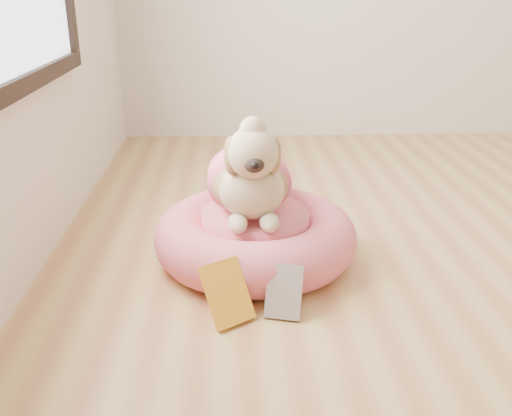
{
  "coord_description": "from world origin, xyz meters",
  "views": [
    {
      "loc": [
        -1.29,
        -1.55,
        0.99
      ],
      "look_at": [
        -1.21,
        0.34,
        0.23
      ],
      "focal_mm": 40.0,
      "sensor_mm": 36.0,
      "label": 1
    }
  ],
  "objects_px": {
    "book_white": "(284,291)",
    "book_yellow": "(227,293)",
    "pet_bed": "(255,237)",
    "dog": "(250,160)"
  },
  "relations": [
    {
      "from": "pet_bed",
      "to": "dog",
      "type": "bearing_deg",
      "value": 160.23
    },
    {
      "from": "pet_bed",
      "to": "book_yellow",
      "type": "height_order",
      "value": "pet_bed"
    },
    {
      "from": "dog",
      "to": "book_yellow",
      "type": "bearing_deg",
      "value": -103.55
    },
    {
      "from": "pet_bed",
      "to": "book_yellow",
      "type": "xyz_separation_m",
      "value": [
        -0.11,
        -0.41,
        -0.0
      ]
    },
    {
      "from": "dog",
      "to": "book_white",
      "type": "bearing_deg",
      "value": -78.75
    },
    {
      "from": "pet_bed",
      "to": "book_yellow",
      "type": "distance_m",
      "value": 0.42
    },
    {
      "from": "pet_bed",
      "to": "dog",
      "type": "relative_size",
      "value": 1.41
    },
    {
      "from": "book_white",
      "to": "pet_bed",
      "type": "bearing_deg",
      "value": 115.26
    },
    {
      "from": "pet_bed",
      "to": "book_white",
      "type": "height_order",
      "value": "pet_bed"
    },
    {
      "from": "book_white",
      "to": "book_yellow",
      "type": "bearing_deg",
      "value": -158.79
    }
  ]
}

